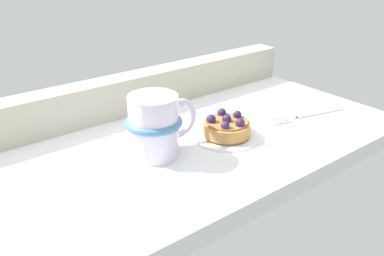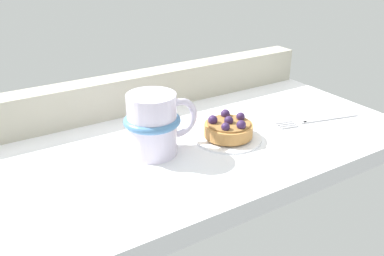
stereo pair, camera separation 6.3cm
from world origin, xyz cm
name	(u,v)px [view 2 (the right image)]	position (x,y,z in cm)	size (l,w,h in cm)	color
ground_plane	(200,144)	(0.00, 0.00, -1.54)	(71.93, 39.31, 3.08)	white
window_rail_back	(154,88)	(0.00, 17.19, 3.63)	(70.49, 4.93, 7.26)	#B2AD99
dessert_plate	(228,137)	(3.61, -3.29, 0.32)	(11.44, 11.44, 0.69)	white
raspberry_tart	(228,128)	(3.61, -3.28, 2.05)	(8.25, 8.25, 3.67)	#B77F42
coffee_mug	(154,124)	(-9.19, -1.06, 5.06)	(12.59, 8.90, 9.95)	silver
dessert_fork	(318,120)	(22.23, -6.20, 0.30)	(16.89, 5.58, 0.60)	#B7B7BC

